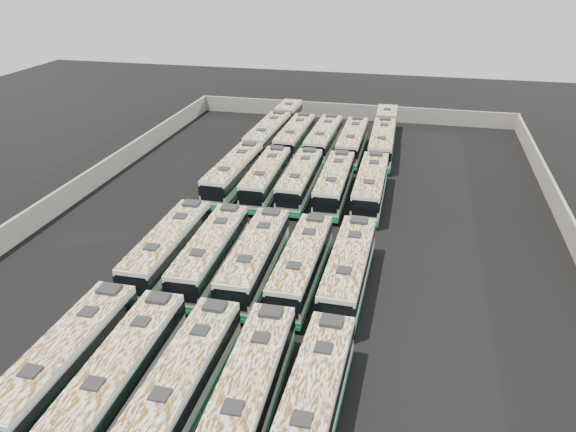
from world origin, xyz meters
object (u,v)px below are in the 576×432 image
object	(u,v)px
bus_midfront_far_right	(349,270)
bus_midback_far_right	(371,186)
bus_front_left	(122,372)
bus_back_right	(352,142)
bus_midfront_far_left	(168,248)
bus_midback_right	(334,184)
bus_front_right	(249,392)
bus_midback_far_left	(234,174)
bus_back_far_left	(275,128)
bus_front_far_right	(313,403)
bus_midfront_left	(211,253)
bus_midfront_right	(302,265)
bus_midfront_center	(255,259)
bus_back_center	(324,139)
bus_back_far_right	(384,135)
bus_midback_center	(300,180)
bus_front_center	(184,381)
bus_back_left	(295,137)
bus_front_far_left	(66,361)
bus_midback_left	(266,178)

from	to	relation	value
bus_midfront_far_right	bus_midback_far_right	xyz separation A→B (m)	(-0.01, 15.86, 0.01)
bus_front_left	bus_back_right	distance (m)	42.87
bus_midfront_far_left	bus_midback_right	distance (m)	18.70
bus_front_right	bus_midback_far_left	bearing A→B (deg)	108.09
bus_midback_far_right	bus_back_far_left	world-z (taller)	bus_back_far_left
bus_front_left	bus_midback_far_right	xyz separation A→B (m)	(10.36, 29.10, 0.04)
bus_front_far_right	bus_midback_far_left	bearing A→B (deg)	116.27
bus_midfront_left	bus_midfront_far_right	size ratio (longest dim) A/B	0.99
bus_midfront_right	bus_midback_right	world-z (taller)	bus_midback_right
bus_midfront_center	bus_midback_far_right	bearing A→B (deg)	65.71
bus_back_center	bus_back_far_right	bearing A→B (deg)	25.56
bus_midfront_center	bus_midback_far_left	bearing A→B (deg)	112.26
bus_midfront_right	bus_midback_far_left	bearing A→B (deg)	123.24
bus_midfront_right	bus_midback_far_right	distance (m)	16.29
bus_midback_center	bus_back_far_right	distance (m)	17.83
bus_front_center	bus_midfront_right	world-z (taller)	bus_midfront_right
bus_midfront_center	bus_back_left	size ratio (longest dim) A/B	1.00
bus_front_center	bus_back_right	world-z (taller)	bus_back_right
bus_midback_center	bus_back_left	distance (m)	13.74
bus_back_center	bus_back_far_left	bearing A→B (deg)	156.20
bus_midback_right	bus_back_right	world-z (taller)	bus_back_right
bus_midback_center	bus_front_right	bearing A→B (deg)	-83.62
bus_midback_far_left	bus_back_right	distance (m)	16.66
bus_front_right	bus_midback_center	size ratio (longest dim) A/B	1.02
bus_back_center	bus_back_right	xyz separation A→B (m)	(3.44, -0.17, -0.02)
bus_midback_far_left	bus_back_far_right	size ratio (longest dim) A/B	0.64
bus_front_far_left	bus_front_far_right	xyz separation A→B (m)	(13.75, 0.02, -0.03)
bus_front_right	bus_midback_left	bearing A→B (deg)	102.03
bus_midfront_far_left	bus_midback_far_left	xyz separation A→B (m)	(-0.03, 15.89, 0.02)
bus_midfront_center	bus_back_right	world-z (taller)	bus_midfront_center
bus_front_left	bus_midback_right	distance (m)	29.79
bus_front_far_left	bus_back_right	distance (m)	43.49
bus_back_left	bus_midfront_far_right	bearing A→B (deg)	-69.98
bus_front_center	bus_midback_right	xyz separation A→B (m)	(3.40, 28.92, 0.02)
bus_front_far_right	bus_midback_left	distance (m)	30.64
bus_midfront_far_right	bus_midback_center	distance (m)	17.35
bus_front_right	bus_front_far_right	world-z (taller)	bus_front_right
bus_front_far_right	bus_midback_right	world-z (taller)	bus_midback_right
bus_midback_center	bus_front_center	bearing A→B (deg)	-90.55
bus_front_center	bus_back_right	xyz separation A→B (m)	(3.44, 42.24, 0.04)
bus_front_center	bus_front_far_right	bearing A→B (deg)	0.49
bus_front_far_left	bus_midback_far_right	bearing A→B (deg)	65.15
bus_midfront_center	bus_midfront_far_right	bearing A→B (deg)	-0.91
bus_midfront_far_right	bus_midback_left	world-z (taller)	bus_midfront_far_right
bus_midfront_center	bus_back_center	bearing A→B (deg)	89.08
bus_midfront_right	bus_midback_left	bearing A→B (deg)	114.10
bus_midfront_right	bus_back_far_right	distance (m)	32.63
bus_front_center	bus_midback_left	world-z (taller)	bus_midback_left
bus_front_right	bus_back_far_left	xyz separation A→B (m)	(-10.26, 45.51, 0.04)
bus_midfront_left	bus_midback_left	world-z (taller)	bus_midfront_left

